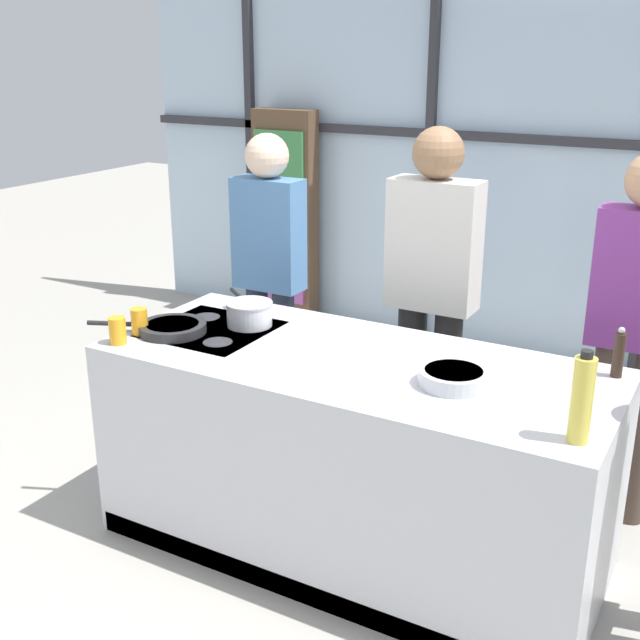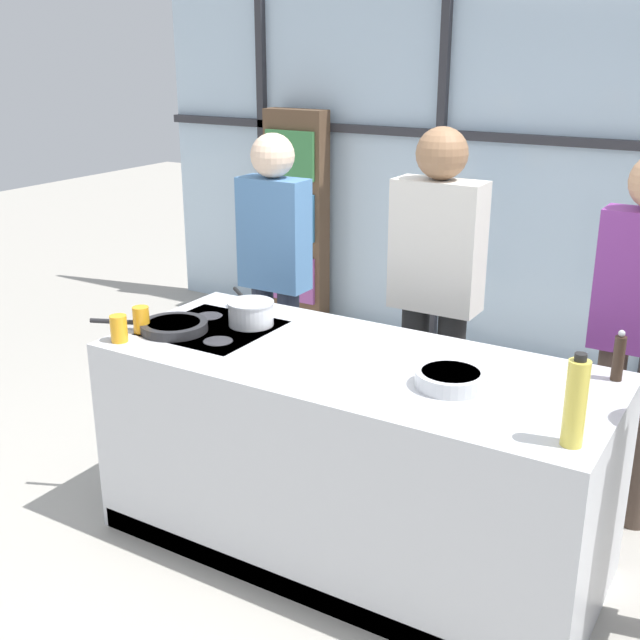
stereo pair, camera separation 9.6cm
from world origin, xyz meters
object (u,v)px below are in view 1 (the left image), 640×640
(frying_pan, at_px, (171,327))
(spectator_center_left, at_px, (432,282))
(saucepan, at_px, (249,313))
(spectator_center_right, at_px, (636,316))
(mixing_bowl, at_px, (454,377))
(oil_bottle, at_px, (582,399))
(juice_glass_near, at_px, (117,331))
(spectator_far_left, at_px, (269,264))
(white_plate, at_px, (486,367))
(juice_glass_far, at_px, (139,321))
(pepper_grinder, at_px, (619,354))

(frying_pan, bearing_deg, spectator_center_left, 48.45)
(spectator_center_left, relative_size, saucepan, 5.21)
(spectator_center_right, height_order, mixing_bowl, spectator_center_right)
(frying_pan, xyz_separation_m, oil_bottle, (1.83, -0.17, 0.13))
(juice_glass_near, bearing_deg, saucepan, 52.81)
(spectator_far_left, relative_size, saucepan, 4.97)
(white_plate, relative_size, juice_glass_far, 2.15)
(spectator_center_left, relative_size, juice_glass_far, 14.93)
(oil_bottle, distance_m, pepper_grinder, 0.63)
(spectator_center_right, height_order, frying_pan, spectator_center_right)
(spectator_center_left, xyz_separation_m, oil_bottle, (0.97, -1.14, 0.04))
(white_plate, bearing_deg, spectator_center_left, 126.58)
(white_plate, relative_size, pepper_grinder, 1.25)
(spectator_center_left, height_order, juice_glass_far, spectator_center_left)
(spectator_center_right, distance_m, mixing_bowl, 1.04)
(spectator_far_left, relative_size, spectator_center_right, 0.99)
(spectator_center_left, bearing_deg, spectator_far_left, 0.00)
(saucepan, bearing_deg, frying_pan, -134.98)
(white_plate, height_order, mixing_bowl, mixing_bowl)
(pepper_grinder, relative_size, juice_glass_near, 1.72)
(spectator_center_right, height_order, pepper_grinder, spectator_center_right)
(spectator_far_left, bearing_deg, saucepan, 116.29)
(oil_bottle, distance_m, juice_glass_near, 1.95)
(saucepan, xyz_separation_m, juice_glass_near, (-0.36, -0.48, -0.00))
(juice_glass_near, height_order, juice_glass_far, same)
(frying_pan, bearing_deg, spectator_far_left, 95.95)
(spectator_center_right, bearing_deg, frying_pan, 28.05)
(mixing_bowl, bearing_deg, spectator_far_left, 147.48)
(spectator_center_left, relative_size, white_plate, 6.93)
(pepper_grinder, bearing_deg, spectator_center_left, 152.39)
(spectator_far_left, height_order, juice_glass_near, spectator_far_left)
(spectator_center_right, bearing_deg, white_plate, 56.71)
(mixing_bowl, distance_m, juice_glass_far, 1.43)
(frying_pan, height_order, juice_glass_far, juice_glass_far)
(pepper_grinder, bearing_deg, spectator_center_right, 91.91)
(frying_pan, bearing_deg, juice_glass_far, -142.39)
(oil_bottle, bearing_deg, spectator_center_right, 90.36)
(white_plate, relative_size, juice_glass_near, 2.15)
(saucepan, distance_m, oil_bottle, 1.64)
(spectator_center_left, distance_m, pepper_grinder, 1.11)
(saucepan, distance_m, white_plate, 1.12)
(oil_bottle, xyz_separation_m, juice_glass_far, (-1.94, 0.08, -0.09))
(frying_pan, distance_m, juice_glass_near, 0.25)
(spectator_center_right, xyz_separation_m, pepper_grinder, (0.02, -0.51, 0.00))
(spectator_far_left, relative_size, white_plate, 6.61)
(frying_pan, height_order, saucepan, saucepan)
(spectator_center_right, bearing_deg, mixing_bowl, 60.60)
(spectator_far_left, xyz_separation_m, juice_glass_near, (-0.01, -1.20, -0.02))
(spectator_center_right, distance_m, juice_glass_far, 2.21)
(spectator_center_right, relative_size, juice_glass_near, 14.45)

